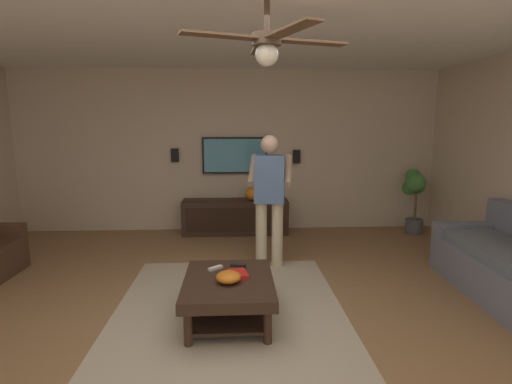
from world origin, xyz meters
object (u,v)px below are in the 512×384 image
at_px(media_console, 235,217).
at_px(wall_speaker_right, 175,155).
at_px(tv, 235,155).
at_px(ceiling_fan, 268,44).
at_px(person_standing, 270,193).
at_px(remote_black, 238,265).
at_px(book, 238,274).
at_px(vase_round, 252,194).
at_px(remote_white, 215,268).
at_px(bowl, 228,277).
at_px(wall_speaker_left, 296,157).
at_px(coffee_table, 229,290).
at_px(potted_plant_tall, 414,190).

distance_m(media_console, wall_speaker_right, 1.41).
relative_size(tv, ceiling_fan, 0.90).
distance_m(person_standing, remote_black, 1.27).
bearing_deg(remote_black, wall_speaker_right, 124.88).
relative_size(book, wall_speaker_right, 1.00).
distance_m(media_console, tv, 1.01).
bearing_deg(book, vase_round, -17.30).
bearing_deg(remote_white, remote_black, -24.70).
distance_m(bowl, wall_speaker_right, 3.50).
height_order(bowl, wall_speaker_left, wall_speaker_left).
height_order(person_standing, wall_speaker_right, person_standing).
bearing_deg(vase_round, bowl, 173.69).
bearing_deg(media_console, wall_speaker_right, -104.50).
bearing_deg(media_console, book, 0.41).
distance_m(person_standing, wall_speaker_right, 2.31).
bearing_deg(wall_speaker_right, coffee_table, -163.99).
distance_m(tv, potted_plant_tall, 2.97).
distance_m(coffee_table, book, 0.16).
xyz_separation_m(book, wall_speaker_right, (3.14, 1.00, 0.84)).
bearing_deg(wall_speaker_left, book, 162.21).
xyz_separation_m(media_console, remote_black, (-2.64, -0.03, 0.14)).
bearing_deg(vase_round, coffee_table, 173.49).
bearing_deg(tv, remote_black, 0.51).
bearing_deg(remote_black, bowl, -87.16).
bearing_deg(media_console, wall_speaker_left, 103.89).
height_order(person_standing, potted_plant_tall, person_standing).
height_order(person_standing, ceiling_fan, ceiling_fan).
distance_m(person_standing, remote_white, 1.40).
xyz_separation_m(tv, remote_black, (-2.88, -0.03, -0.84)).
bearing_deg(wall_speaker_right, remote_black, -160.80).
bearing_deg(book, ceiling_fan, -172.49).
distance_m(coffee_table, remote_white, 0.30).
relative_size(bowl, remote_white, 1.46).
distance_m(potted_plant_tall, ceiling_fan, 4.56).
relative_size(book, wall_speaker_left, 1.00).
bearing_deg(tv, wall_speaker_right, -90.77).
height_order(remote_black, vase_round, vase_round).
bearing_deg(bowl, remote_black, -12.85).
distance_m(book, ceiling_fan, 2.00).
bearing_deg(remote_black, wall_speaker_left, 86.59).
relative_size(media_console, vase_round, 7.73).
xyz_separation_m(coffee_table, tv, (3.18, -0.06, 0.96)).
bearing_deg(book, person_standing, -29.18).
height_order(person_standing, book, person_standing).
bearing_deg(bowl, media_console, -1.18).
bearing_deg(coffee_table, bowl, -179.00).
bearing_deg(media_console, potted_plant_tall, 87.06).
xyz_separation_m(media_console, vase_round, (-0.03, -0.27, 0.39)).
xyz_separation_m(media_console, wall_speaker_right, (0.25, 0.98, 0.99)).
height_order(person_standing, vase_round, person_standing).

